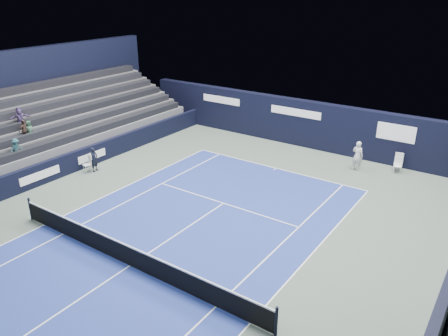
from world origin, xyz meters
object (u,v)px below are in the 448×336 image
(folding_chair_back_b, at_px, (398,164))
(line_judge_chair, at_px, (88,163))
(tennis_net, at_px, (129,255))
(tennis_player, at_px, (358,156))
(folding_chair_back_a, at_px, (399,159))

(folding_chair_back_b, relative_size, line_judge_chair, 0.96)
(line_judge_chair, height_order, tennis_net, tennis_net)
(line_judge_chair, bearing_deg, tennis_net, -12.90)
(tennis_net, bearing_deg, folding_chair_back_b, 68.45)
(line_judge_chair, xyz_separation_m, tennis_player, (12.71, 9.16, 0.33))
(folding_chair_back_a, distance_m, line_judge_chair, 18.09)
(folding_chair_back_a, height_order, tennis_player, tennis_player)
(folding_chair_back_a, bearing_deg, tennis_net, -121.01)
(line_judge_chair, bearing_deg, folding_chair_back_b, 52.36)
(tennis_net, bearing_deg, line_judge_chair, 149.07)
(folding_chair_back_b, height_order, tennis_player, tennis_player)
(tennis_net, distance_m, tennis_player, 14.94)
(line_judge_chair, relative_size, tennis_player, 0.56)
(folding_chair_back_a, height_order, tennis_net, tennis_net)
(folding_chair_back_b, bearing_deg, folding_chair_back_a, 86.36)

